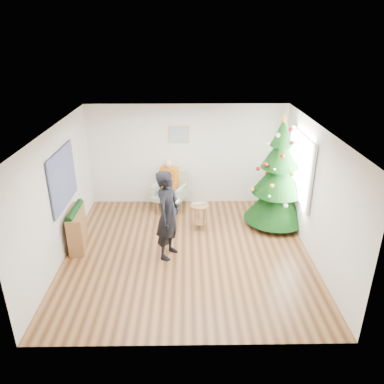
{
  "coord_description": "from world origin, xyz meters",
  "views": [
    {
      "loc": [
        -0.01,
        -6.63,
        4.25
      ],
      "look_at": [
        0.1,
        0.6,
        1.1
      ],
      "focal_mm": 35.0,
      "sensor_mm": 36.0,
      "label": 1
    }
  ],
  "objects_px": {
    "christmas_tree": "(278,177)",
    "armchair": "(170,195)",
    "console": "(77,228)",
    "stool": "(199,217)",
    "standing_man": "(168,215)"
  },
  "relations": [
    {
      "from": "stool",
      "to": "armchair",
      "type": "distance_m",
      "value": 1.29
    },
    {
      "from": "christmas_tree",
      "to": "armchair",
      "type": "xyz_separation_m",
      "value": [
        -2.49,
        0.84,
        -0.8
      ]
    },
    {
      "from": "armchair",
      "to": "console",
      "type": "bearing_deg",
      "value": -115.86
    },
    {
      "from": "christmas_tree",
      "to": "stool",
      "type": "bearing_deg",
      "value": -172.2
    },
    {
      "from": "christmas_tree",
      "to": "stool",
      "type": "height_order",
      "value": "christmas_tree"
    },
    {
      "from": "christmas_tree",
      "to": "armchair",
      "type": "bearing_deg",
      "value": 161.39
    },
    {
      "from": "armchair",
      "to": "christmas_tree",
      "type": "bearing_deg",
      "value": 3.08
    },
    {
      "from": "stool",
      "to": "christmas_tree",
      "type": "bearing_deg",
      "value": 7.8
    },
    {
      "from": "christmas_tree",
      "to": "standing_man",
      "type": "height_order",
      "value": "christmas_tree"
    },
    {
      "from": "christmas_tree",
      "to": "stool",
      "type": "distance_m",
      "value": 2.0
    },
    {
      "from": "christmas_tree",
      "to": "stool",
      "type": "relative_size",
      "value": 4.23
    },
    {
      "from": "armchair",
      "to": "console",
      "type": "relative_size",
      "value": 1.01
    },
    {
      "from": "armchair",
      "to": "console",
      "type": "height_order",
      "value": "armchair"
    },
    {
      "from": "armchair",
      "to": "console",
      "type": "distance_m",
      "value": 2.58
    },
    {
      "from": "stool",
      "to": "armchair",
      "type": "relative_size",
      "value": 0.61
    }
  ]
}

